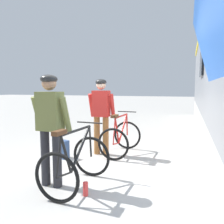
% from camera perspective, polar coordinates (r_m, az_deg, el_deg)
% --- Properties ---
extents(ground_plane, '(80.00, 80.00, 0.00)m').
position_cam_1_polar(ground_plane, '(4.43, -1.07, -14.44)').
color(ground_plane, '#A09E99').
extents(cyclist_near_in_olive, '(0.61, 0.31, 1.76)m').
position_cam_1_polar(cyclist_near_in_olive, '(3.62, -15.44, -2.08)').
color(cyclist_near_in_olive, '#232328').
rests_on(cyclist_near_in_olive, ground).
extents(cyclist_far_in_red, '(0.62, 0.32, 1.76)m').
position_cam_1_polar(cyclist_far_in_red, '(5.20, -2.76, 0.55)').
color(cyclist_far_in_red, '#935B2D').
rests_on(cyclist_far_in_red, ground).
extents(bicycle_near_black, '(0.76, 1.10, 0.99)m').
position_cam_1_polar(bicycle_near_black, '(3.60, -9.17, -12.65)').
color(bicycle_near_black, black).
rests_on(bicycle_near_black, ground).
extents(bicycle_far_red, '(0.75, 1.10, 0.99)m').
position_cam_1_polar(bicycle_far_red, '(5.31, 2.24, -6.47)').
color(bicycle_far_red, black).
rests_on(bicycle_far_red, ground).
extents(backpack_on_platform, '(0.32, 0.25, 0.40)m').
position_cam_1_polar(backpack_on_platform, '(5.19, -12.54, -9.19)').
color(backpack_on_platform, navy).
rests_on(backpack_on_platform, ground).
extents(water_bottle_near_the_bikes, '(0.08, 0.08, 0.20)m').
position_cam_1_polar(water_bottle_near_the_bikes, '(3.45, -6.75, -18.85)').
color(water_bottle_near_the_bikes, red).
rests_on(water_bottle_near_the_bikes, ground).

